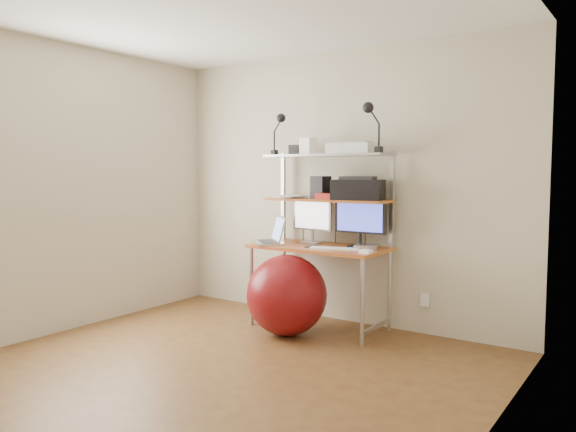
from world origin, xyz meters
The scene contains 20 objects.
room centered at (0.00, 0.00, 1.25)m, with size 3.60×3.60×3.60m.
computer_desk centered at (0.00, 1.50, 0.96)m, with size 1.20×0.60×1.57m.
wall_outlet centered at (0.85, 1.79, 0.30)m, with size 0.08×0.01×0.12m, color white.
monitor_silver centered at (-0.15, 1.57, 0.98)m, with size 0.41×0.15×0.45m.
monitor_black centered at (0.33, 1.58, 0.98)m, with size 0.48×0.14×0.48m.
laptop centered at (-0.44, 1.35, 0.79)m, with size 0.46×0.45×0.32m.
keyboard centered at (0.22, 1.33, 0.75)m, with size 0.42×0.12×0.01m, color white.
mouse centered at (0.54, 1.27, 0.75)m, with size 0.10×0.06×0.03m, color white.
mac_mini centered at (0.43, 1.51, 0.76)m, with size 0.19×0.19×0.04m, color #B3B4B8.
phone centered at (-0.01, 1.33, 0.75)m, with size 0.07×0.13×0.01m, color black.
printer centered at (0.31, 1.58, 1.25)m, with size 0.48×0.38×0.20m.
nas_cube centered at (-0.07, 1.57, 1.25)m, with size 0.14×0.14×0.20m, color black.
red_box centered at (0.06, 1.48, 1.18)m, with size 0.19×0.13×0.05m, color #B2221C.
scanner centered at (0.26, 1.54, 1.60)m, with size 0.41×0.29×0.10m.
box_white centered at (-0.18, 1.53, 1.62)m, with size 0.13×0.11×0.15m, color white.
box_grey centered at (-0.38, 1.61, 1.60)m, with size 0.09×0.09×0.09m, color #2B2C2E.
clip_lamp_left centered at (-0.47, 1.50, 1.83)m, with size 0.15×0.08×0.38m.
clip_lamp_right centered at (0.47, 1.48, 1.86)m, with size 0.17×0.09×0.42m.
exercise_ball centered at (-0.12, 1.10, 0.34)m, with size 0.69×0.69×0.69m, color maroon.
paper_stack centered at (-0.39, 1.57, 1.16)m, with size 0.42×0.42×0.02m.
Camera 1 is at (2.56, -2.78, 1.40)m, focal length 35.00 mm.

